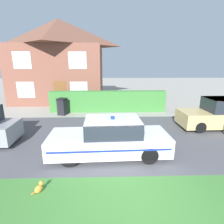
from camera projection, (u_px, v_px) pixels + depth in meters
ground_plane at (134, 201)px, 4.56m from camera, size 80.00×80.00×0.00m
road_strip at (121, 136)px, 8.60m from camera, size 28.00×6.39×0.01m
lawn_verge at (136, 211)px, 4.25m from camera, size 28.00×2.66×0.01m
garden_hedge at (108, 101)px, 12.88m from camera, size 8.43×0.61×1.53m
police_car at (110, 138)px, 6.69m from camera, size 4.57×1.81×1.55m
cat at (39, 188)px, 4.85m from camera, size 0.31×0.29×0.30m
neighbour_car_far at (217, 115)px, 9.57m from camera, size 3.89×1.72×1.65m
house_left at (61, 60)px, 16.66m from camera, size 8.18×6.85×7.38m
wheelie_bin at (62, 107)px, 12.07m from camera, size 0.71×0.71×1.17m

